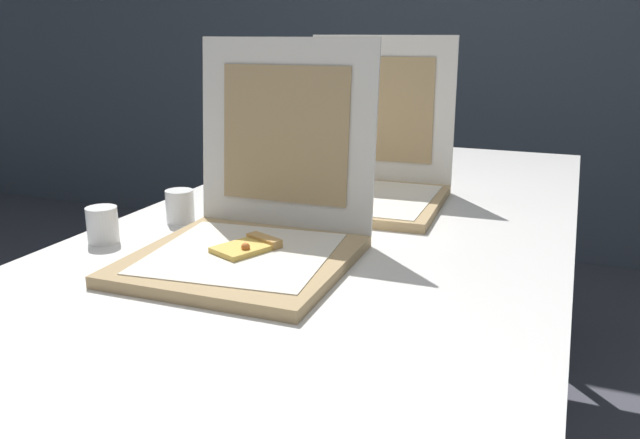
% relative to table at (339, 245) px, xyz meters
% --- Properties ---
extents(wall_back, '(10.00, 0.10, 2.60)m').
position_rel_table_xyz_m(wall_back, '(0.00, 2.16, 0.60)').
color(wall_back, '#4C5660').
rests_on(wall_back, ground).
extents(table, '(0.97, 2.16, 0.74)m').
position_rel_table_xyz_m(table, '(0.00, 0.00, 0.00)').
color(table, silver).
rests_on(table, ground).
extents(pizza_box_front, '(0.39, 0.42, 0.40)m').
position_rel_table_xyz_m(pizza_box_front, '(-0.08, -0.25, 0.10)').
color(pizza_box_front, tan).
rests_on(pizza_box_front, table).
extents(pizza_box_middle, '(0.40, 0.40, 0.40)m').
position_rel_table_xyz_m(pizza_box_middle, '(-0.01, 0.22, 0.10)').
color(pizza_box_middle, tan).
rests_on(pizza_box_middle, table).
extents(cup_white_near_center, '(0.06, 0.06, 0.07)m').
position_rel_table_xyz_m(cup_white_near_center, '(-0.34, -0.11, 0.08)').
color(cup_white_near_center, white).
rests_on(cup_white_near_center, table).
extents(cup_white_near_left, '(0.06, 0.06, 0.07)m').
position_rel_table_xyz_m(cup_white_near_left, '(-0.40, -0.29, 0.08)').
color(cup_white_near_left, white).
rests_on(cup_white_near_left, table).
extents(cup_white_far, '(0.06, 0.06, 0.07)m').
position_rel_table_xyz_m(cup_white_far, '(-0.26, 0.37, 0.08)').
color(cup_white_far, white).
rests_on(cup_white_far, table).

